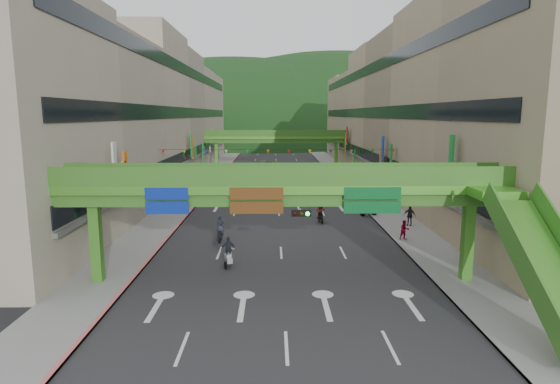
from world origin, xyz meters
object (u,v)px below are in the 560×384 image
at_px(car_silver, 262,164).
at_px(car_yellow, 275,165).
at_px(overpass_near, 299,199).
at_px(scooter_rider_mid, 321,212).
at_px(scooter_rider_near, 220,229).
at_px(pedestrian_red, 404,232).

distance_m(car_silver, car_yellow, 2.64).
height_order(overpass_near, car_yellow, overpass_near).
bearing_deg(scooter_rider_mid, car_silver, 98.29).
bearing_deg(scooter_rider_mid, overpass_near, -100.21).
bearing_deg(car_yellow, scooter_rider_mid, -80.82).
distance_m(scooter_rider_mid, car_yellow, 43.36).
relative_size(overpass_near, car_silver, 6.19).
bearing_deg(scooter_rider_mid, scooter_rider_near, -143.52).
xyz_separation_m(car_silver, car_yellow, (2.42, -1.04, -0.08)).
bearing_deg(overpass_near, pedestrian_red, 47.23).
xyz_separation_m(scooter_rider_near, car_yellow, (4.59, 49.53, -0.32)).
xyz_separation_m(scooter_rider_near, car_silver, (2.17, 50.57, -0.24)).
relative_size(car_silver, pedestrian_red, 2.87).
distance_m(overpass_near, car_yellow, 59.52).
xyz_separation_m(overpass_near, scooter_rider_mid, (2.91, 16.16, -4.15)).
xyz_separation_m(car_yellow, pedestrian_red, (9.98, -49.75, 0.13)).
height_order(overpass_near, car_silver, overpass_near).
bearing_deg(scooter_rider_near, scooter_rider_mid, 36.48).
height_order(scooter_rider_near, car_yellow, scooter_rider_near).
distance_m(car_silver, pedestrian_red, 52.28).
distance_m(overpass_near, scooter_rider_near, 12.10).
xyz_separation_m(scooter_rider_near, pedestrian_red, (14.57, -0.21, -0.19)).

